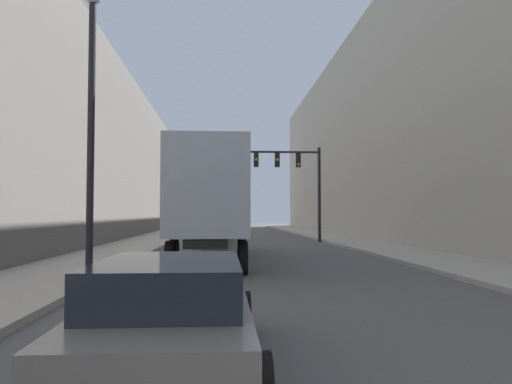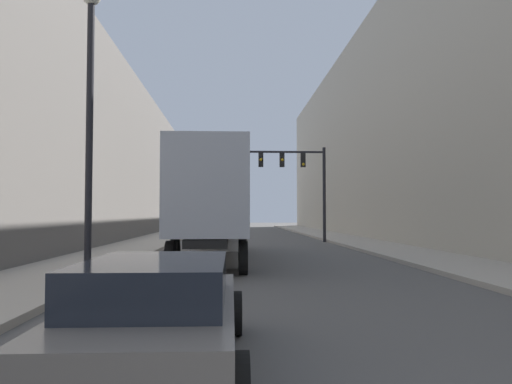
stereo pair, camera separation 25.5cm
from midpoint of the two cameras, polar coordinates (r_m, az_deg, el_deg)
name	(u,v)px [view 2 (the right image)]	position (r m, az deg, el deg)	size (l,w,h in m)	color
sidewalk_right	(356,242)	(31.43, 11.56, -5.57)	(3.23, 80.00, 0.15)	#B2A899
sidewalk_left	(149,242)	(30.84, -11.92, -5.62)	(3.23, 80.00, 0.15)	#B2A899
building_right	(428,119)	(33.35, 19.22, 7.85)	(6.00, 80.00, 15.40)	#BCB29E
building_left	(73,149)	(32.09, -20.02, 4.63)	(6.00, 80.00, 11.36)	#66605B
semi_truck	(214,202)	(19.87, -4.50, -1.20)	(2.42, 13.13, 4.01)	#B2B7C1
sedan_car	(158,316)	(5.93, -9.88, -13.77)	(1.97, 4.51, 1.27)	slate
traffic_signal_gantry	(301,175)	(31.76, 5.41, 2.00)	(5.48, 0.35, 6.00)	black
street_lamp	(90,95)	(12.13, -17.87, 10.49)	(0.44, 0.44, 7.02)	black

